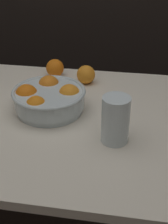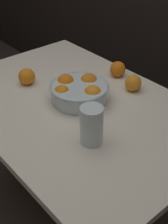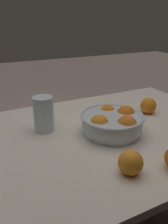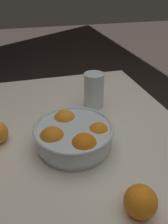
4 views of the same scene
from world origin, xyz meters
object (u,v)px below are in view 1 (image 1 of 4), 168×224
object	(u,v)px
juice_glass	(115,122)
orange_loose_front	(55,68)
orange_loose_aside	(86,75)
fruit_bowl	(47,98)

from	to	relation	value
juice_glass	orange_loose_front	xyz separation A→B (m)	(-0.29, 0.43, -0.03)
juice_glass	orange_loose_front	size ratio (longest dim) A/B	1.93
orange_loose_front	orange_loose_aside	world-z (taller)	same
juice_glass	orange_loose_aside	distance (m)	0.41
orange_loose_front	orange_loose_aside	distance (m)	0.15
orange_loose_aside	orange_loose_front	bearing A→B (deg)	162.39
fruit_bowl	juice_glass	xyz separation A→B (m)	(0.25, -0.14, 0.02)
juice_glass	orange_loose_front	distance (m)	0.52
orange_loose_front	orange_loose_aside	size ratio (longest dim) A/B	1.00
juice_glass	orange_loose_aside	xyz separation A→B (m)	(-0.15, 0.38, -0.03)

